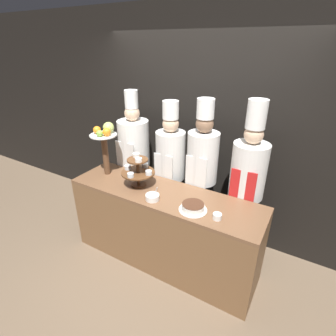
{
  "coord_description": "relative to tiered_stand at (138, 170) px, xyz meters",
  "views": [
    {
      "loc": [
        1.26,
        -1.74,
        2.36
      ],
      "look_at": [
        0.0,
        0.4,
        1.17
      ],
      "focal_mm": 28.0,
      "sensor_mm": 36.0,
      "label": 1
    }
  ],
  "objects": [
    {
      "name": "tiered_stand",
      "position": [
        0.0,
        0.0,
        0.0
      ],
      "size": [
        0.37,
        0.37,
        0.36
      ],
      "color": "brown",
      "rests_on": "buffet_counter"
    },
    {
      "name": "chef_center_left",
      "position": [
        0.13,
        0.48,
        -0.12
      ],
      "size": [
        0.35,
        0.35,
        1.79
      ],
      "color": "#38332D",
      "rests_on": "ground_plane"
    },
    {
      "name": "wall_back",
      "position": [
        0.32,
        0.87,
        0.29
      ],
      "size": [
        10.0,
        0.06,
        2.8
      ],
      "color": "black",
      "rests_on": "ground_plane"
    },
    {
      "name": "serving_bowl_near",
      "position": [
        0.3,
        -0.17,
        -0.16
      ],
      "size": [
        0.14,
        0.14,
        0.16
      ],
      "color": "white",
      "rests_on": "buffet_counter"
    },
    {
      "name": "cake_round",
      "position": [
        0.73,
        -0.13,
        -0.16
      ],
      "size": [
        0.27,
        0.27,
        0.07
      ],
      "color": "white",
      "rests_on": "buffet_counter"
    },
    {
      "name": "cup_white",
      "position": [
        0.98,
        -0.15,
        -0.16
      ],
      "size": [
        0.08,
        0.08,
        0.06
      ],
      "color": "white",
      "rests_on": "buffet_counter"
    },
    {
      "name": "chef_right",
      "position": [
        1.06,
        0.48,
        -0.08
      ],
      "size": [
        0.37,
        0.37,
        1.9
      ],
      "color": "#38332D",
      "rests_on": "ground_plane"
    },
    {
      "name": "chef_left",
      "position": [
        -0.42,
        0.48,
        -0.1
      ],
      "size": [
        0.4,
        0.4,
        1.86
      ],
      "color": "#38332D",
      "rests_on": "ground_plane"
    },
    {
      "name": "fruit_pedestal",
      "position": [
        -0.5,
        0.06,
        0.25
      ],
      "size": [
        0.31,
        0.31,
        0.62
      ],
      "color": "brown",
      "rests_on": "buffet_counter"
    },
    {
      "name": "ground_plane",
      "position": [
        0.32,
        -0.3,
        -1.11
      ],
      "size": [
        14.0,
        14.0,
        0.0
      ],
      "primitive_type": "plane",
      "color": "brown"
    },
    {
      "name": "chef_center_right",
      "position": [
        0.54,
        0.48,
        -0.08
      ],
      "size": [
        0.35,
        0.35,
        1.85
      ],
      "color": "#28282D",
      "rests_on": "ground_plane"
    },
    {
      "name": "buffet_counter",
      "position": [
        0.32,
        -0.0,
        -0.65
      ],
      "size": [
        2.15,
        0.6,
        0.92
      ],
      "color": "brown",
      "rests_on": "ground_plane"
    }
  ]
}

